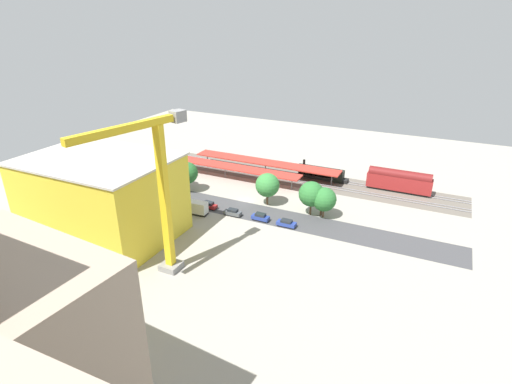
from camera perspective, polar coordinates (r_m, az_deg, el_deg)
ground_plane at (r=107.21m, az=-1.48°, el=-1.32°), size 171.17×171.17×0.00m
rail_bed at (r=125.17m, az=2.97°, el=2.40°), size 107.00×13.56×0.01m
street_asphalt at (r=103.33m, az=-2.70°, el=-2.34°), size 106.99×9.13×0.01m
track_rails at (r=125.11m, az=2.97°, el=2.47°), size 106.98×7.12×0.12m
platform_canopy_near at (r=122.22m, az=-4.36°, el=3.66°), size 47.41×5.09×3.86m
platform_canopy_far at (r=124.62m, az=1.33°, el=4.15°), size 46.09×5.36×3.92m
locomotive at (r=122.82m, az=9.29°, el=2.59°), size 15.08×2.95×5.15m
passenger_coach at (r=118.71m, az=19.31°, el=1.55°), size 17.18×2.98×6.24m
parked_car_0 at (r=94.81m, az=4.25°, el=-4.39°), size 4.48×1.90×1.63m
parked_car_1 at (r=97.20m, az=0.62°, el=-3.54°), size 4.27×1.79×1.79m
parked_car_2 at (r=99.65m, az=-3.25°, el=-2.89°), size 4.27×1.77×1.69m
parked_car_3 at (r=103.88m, az=-6.61°, el=-1.85°), size 4.46×1.90×1.78m
parked_car_4 at (r=106.77m, az=-10.17°, el=-1.35°), size 4.21×1.87×1.78m
parked_car_5 at (r=111.35m, az=-13.51°, el=-0.59°), size 4.39×1.90×1.69m
parked_car_6 at (r=116.36m, az=-16.45°, el=0.17°), size 4.13×1.88×1.86m
parked_car_7 at (r=121.00m, az=-18.90°, el=0.72°), size 4.69×1.92×1.70m
construction_building at (r=93.75m, az=-20.52°, el=-0.81°), size 29.82×22.21×17.50m
construction_roof_slab at (r=90.67m, az=-21.31°, el=4.35°), size 30.42×22.81×0.40m
tower_crane at (r=73.04m, az=-13.53°, el=0.51°), size 6.49×21.61×29.86m
box_truck_0 at (r=102.00m, az=-9.42°, el=-2.01°), size 10.48×3.03×3.26m
box_truck_1 at (r=105.22m, az=-11.71°, el=-1.30°), size 8.56×3.12×3.52m
street_tree_0 at (r=98.41m, az=9.47°, el=-1.02°), size 5.82×5.82×7.60m
street_tree_1 at (r=103.55m, az=1.60°, el=0.97°), size 6.13×6.13×8.40m
street_tree_2 at (r=98.99m, az=7.71°, el=-0.28°), size 6.13×6.13×8.51m
street_tree_3 at (r=99.05m, az=9.18°, el=-0.54°), size 4.10×4.10×7.25m
street_tree_4 at (r=116.49m, az=-10.46°, el=2.73°), size 4.67×4.67×6.83m
street_tree_5 at (r=112.87m, az=-9.58°, el=2.64°), size 5.99×5.99×8.44m
traffic_light at (r=116.23m, az=-11.57°, el=2.78°), size 0.50×0.36×7.36m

